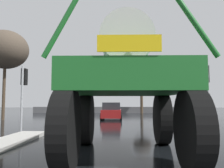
# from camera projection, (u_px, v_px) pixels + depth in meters

# --- Properties ---
(ground_plane) EXTENTS (120.00, 120.00, 0.00)m
(ground_plane) POSITION_uv_depth(u_px,v_px,m) (123.00, 123.00, 17.41)
(ground_plane) COLOR black
(oversize_sprayer) EXTENTS (3.92, 5.33, 4.02)m
(oversize_sprayer) POSITION_uv_depth(u_px,v_px,m) (126.00, 85.00, 6.90)
(oversize_sprayer) COLOR black
(oversize_sprayer) RESTS_ON ground
(sedan_ahead) EXTENTS (1.89, 4.11, 1.52)m
(sedan_ahead) POSITION_uv_depth(u_px,v_px,m) (112.00, 111.00, 21.55)
(sedan_ahead) COLOR maroon
(sedan_ahead) RESTS_ON ground
(traffic_signal_near_left) EXTENTS (0.24, 0.54, 3.33)m
(traffic_signal_near_left) POSITION_uv_depth(u_px,v_px,m) (24.00, 84.00, 11.97)
(traffic_signal_near_left) COLOR #A8AAAF
(traffic_signal_near_left) RESTS_ON ground
(traffic_signal_near_right) EXTENTS (0.24, 0.54, 3.42)m
(traffic_signal_near_right) POSITION_uv_depth(u_px,v_px,m) (206.00, 82.00, 11.58)
(traffic_signal_near_right) COLOR #A8AAAF
(traffic_signal_near_right) RESTS_ON ground
(traffic_signal_far_left) EXTENTS (0.24, 0.55, 3.48)m
(traffic_signal_far_left) POSITION_uv_depth(u_px,v_px,m) (74.00, 93.00, 25.60)
(traffic_signal_far_left) COLOR #A8AAAF
(traffic_signal_far_left) RESTS_ON ground
(traffic_signal_far_right) EXTENTS (0.24, 0.55, 4.11)m
(traffic_signal_far_right) POSITION_uv_depth(u_px,v_px,m) (157.00, 89.00, 25.23)
(traffic_signal_far_right) COLOR #A8AAAF
(traffic_signal_far_right) RESTS_ON ground
(bare_tree_left) EXTENTS (4.03, 4.03, 7.93)m
(bare_tree_left) POSITION_uv_depth(u_px,v_px,m) (5.00, 50.00, 20.91)
(bare_tree_left) COLOR #473828
(bare_tree_left) RESTS_ON ground
(bare_tree_far_center) EXTENTS (2.59, 2.59, 5.63)m
(bare_tree_far_center) POSITION_uv_depth(u_px,v_px,m) (141.00, 82.00, 33.33)
(bare_tree_far_center) COLOR #473828
(bare_tree_far_center) RESTS_ON ground
(roadside_barrier) EXTENTS (26.79, 0.24, 0.90)m
(roadside_barrier) POSITION_uv_depth(u_px,v_px,m) (122.00, 110.00, 34.72)
(roadside_barrier) COLOR #59595B
(roadside_barrier) RESTS_ON ground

